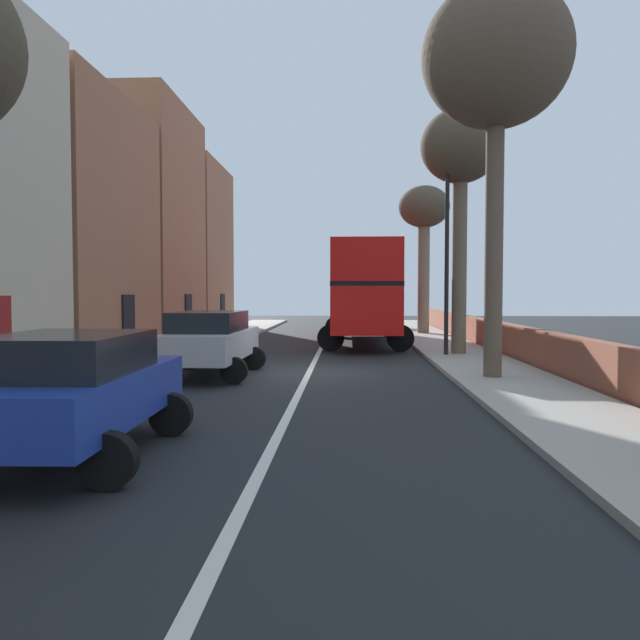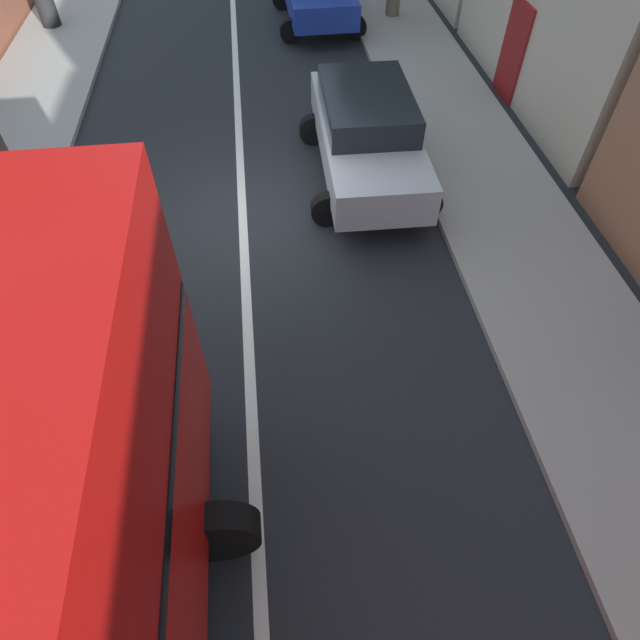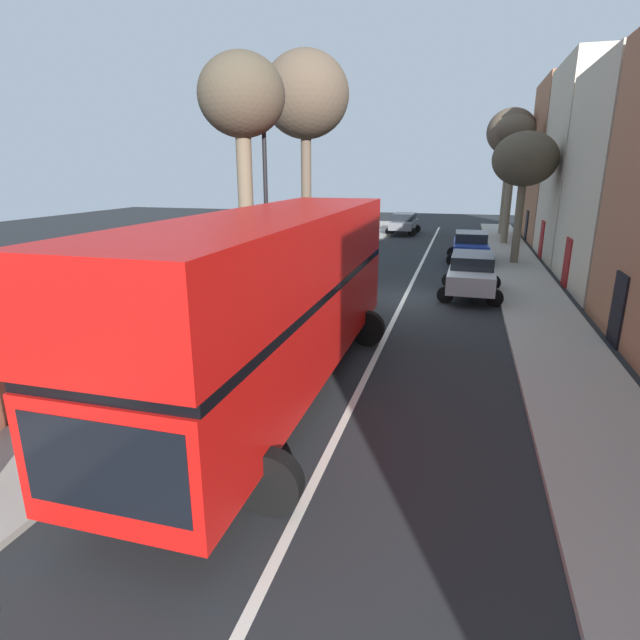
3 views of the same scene
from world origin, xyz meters
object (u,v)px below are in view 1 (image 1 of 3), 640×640
at_px(lamppost_right, 447,243).
at_px(street_tree_right_3, 496,60).
at_px(parked_car_silver_left_2, 210,339).
at_px(street_tree_right_5, 460,155).
at_px(parked_car_silver_right_3, 372,313).
at_px(double_decker_bus, 363,288).
at_px(street_tree_right_1, 424,216).
at_px(parked_car_blue_left_0, 73,387).

bearing_deg(lamppost_right, street_tree_right_3, -87.06).
bearing_deg(parked_car_silver_left_2, street_tree_right_5, 36.09).
distance_m(parked_car_silver_left_2, street_tree_right_5, 10.75).
bearing_deg(street_tree_right_5, parked_car_silver_right_3, 97.88).
bearing_deg(street_tree_right_3, double_decker_bus, 104.03).
relative_size(parked_car_silver_right_3, street_tree_right_3, 0.46).
bearing_deg(parked_car_silver_left_2, street_tree_right_1, 65.32).
distance_m(street_tree_right_1, lamppost_right, 11.53).
distance_m(street_tree_right_1, street_tree_right_5, 10.81).
bearing_deg(street_tree_right_5, double_decker_bus, 118.97).
relative_size(parked_car_silver_right_3, street_tree_right_1, 0.58).
bearing_deg(parked_car_blue_left_0, street_tree_right_3, 46.39).
xyz_separation_m(double_decker_bus, parked_car_silver_right_3, (0.80, 11.02, -1.44)).
relative_size(street_tree_right_3, lamppost_right, 1.49).
bearing_deg(parked_car_silver_right_3, street_tree_right_1, -67.63).
xyz_separation_m(parked_car_silver_left_2, street_tree_right_5, (7.30, 5.32, 5.82)).
xyz_separation_m(parked_car_blue_left_0, street_tree_right_3, (7.08, 7.43, 6.77)).
distance_m(parked_car_silver_left_2, street_tree_right_1, 18.46).
xyz_separation_m(double_decker_bus, parked_car_silver_left_2, (-4.20, -10.92, -1.40)).
bearing_deg(street_tree_right_3, parked_car_blue_left_0, -133.61).
xyz_separation_m(parked_car_silver_right_3, street_tree_right_5, (2.30, -16.62, 5.86)).
bearing_deg(parked_car_silver_right_3, double_decker_bus, -94.16).
bearing_deg(parked_car_silver_left_2, parked_car_blue_left_0, -89.98).
relative_size(parked_car_blue_left_0, street_tree_right_5, 0.51).
relative_size(parked_car_blue_left_0, lamppost_right, 0.67).
relative_size(parked_car_silver_left_2, street_tree_right_5, 0.55).
height_order(street_tree_right_1, lamppost_right, street_tree_right_1).
xyz_separation_m(parked_car_blue_left_0, street_tree_right_5, (7.30, 13.35, 5.84)).
bearing_deg(parked_car_blue_left_0, double_decker_bus, 77.51).
relative_size(double_decker_bus, street_tree_right_5, 1.39).
relative_size(street_tree_right_1, lamppost_right, 1.19).
height_order(parked_car_blue_left_0, street_tree_right_3, street_tree_right_3).
bearing_deg(parked_car_silver_left_2, lamppost_right, 35.38).
bearing_deg(street_tree_right_5, street_tree_right_1, 89.47).
bearing_deg(parked_car_silver_right_3, parked_car_silver_left_2, -102.84).
xyz_separation_m(street_tree_right_1, lamppost_right, (-0.60, -11.28, -2.29)).
bearing_deg(street_tree_right_3, street_tree_right_5, 87.85).
height_order(street_tree_right_5, lamppost_right, street_tree_right_5).
distance_m(double_decker_bus, lamppost_right, 6.78).
height_order(parked_car_blue_left_0, street_tree_right_5, street_tree_right_5).
distance_m(double_decker_bus, parked_car_silver_left_2, 11.79).
height_order(double_decker_bus, lamppost_right, lamppost_right).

